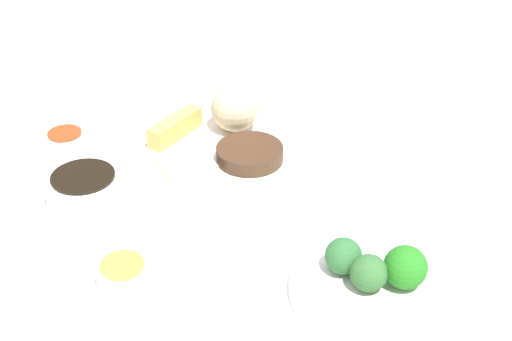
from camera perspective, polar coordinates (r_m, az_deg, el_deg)
tabletop at (r=0.99m, az=-1.64°, el=-0.76°), size 2.20×2.20×0.02m
main_plate at (r=1.02m, az=-3.70°, el=1.51°), size 0.25×0.25×0.02m
rice_scoop at (r=1.05m, az=-1.78°, el=5.22°), size 0.07×0.07×0.07m
spring_roll at (r=1.05m, az=-6.76°, el=3.58°), size 0.06×0.10×0.03m
crab_rangoon_wonton at (r=0.97m, az=-5.89°, el=0.52°), size 0.08×0.08×0.01m
stir_fry_heap at (r=0.98m, az=-0.54°, el=1.42°), size 0.10×0.10×0.02m
broccoli_plate at (r=0.80m, az=9.48°, el=-9.88°), size 0.19×0.19×0.01m
broccoli_floret_0 at (r=0.77m, az=9.39°, el=-8.43°), size 0.04×0.04×0.04m
broccoli_floret_2 at (r=0.79m, az=7.31°, el=-7.08°), size 0.04×0.04×0.04m
broccoli_floret_3 at (r=0.78m, az=12.34°, el=-7.88°), size 0.05×0.05×0.05m
soy_sauce_bowl at (r=0.95m, az=-14.08°, el=-1.56°), size 0.10×0.10×0.04m
soy_sauce_bowl_liquid at (r=0.94m, az=-14.25°, el=-0.48°), size 0.09×0.09×0.00m
sauce_ramekin_hot_mustard at (r=0.81m, az=-11.01°, el=-8.51°), size 0.06×0.06×0.02m
sauce_ramekin_hot_mustard_liquid at (r=0.80m, az=-11.11°, el=-7.76°), size 0.05×0.05×0.00m
sauce_ramekin_sweet_and_sour at (r=1.08m, az=-15.58°, el=2.36°), size 0.06×0.06×0.02m
sauce_ramekin_sweet_and_sour_liquid at (r=1.08m, az=-15.69°, el=3.00°), size 0.05×0.05×0.00m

